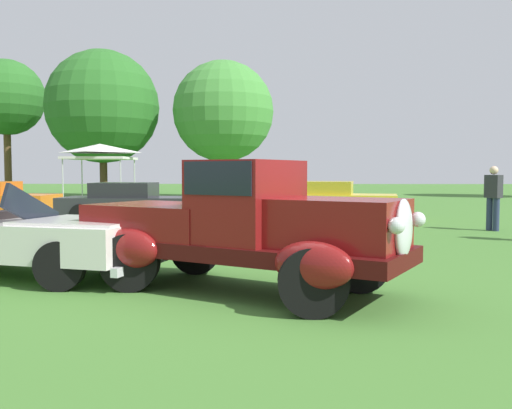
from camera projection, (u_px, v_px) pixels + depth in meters
name	position (u px, v px, depth m)	size (l,w,h in m)	color
ground_plane	(234.00, 292.00, 7.25)	(120.00, 120.00, 0.00)	#42752D
feature_pickup_truck	(242.00, 225.00, 7.27)	(4.51, 3.37, 1.70)	#400B0B
neighbor_convertible	(24.00, 237.00, 8.40)	(4.49, 2.72, 1.40)	silver
show_car_charcoal	(129.00, 204.00, 16.50)	(3.97, 1.82, 1.22)	#28282D
show_car_yellow	(326.00, 200.00, 18.48)	(4.69, 2.52, 1.22)	yellow
spectator_between_cars	(493.00, 196.00, 14.67)	(0.42, 0.47, 1.69)	#283351
spectator_by_row	(279.00, 205.00, 10.65)	(0.47, 0.42, 1.69)	#9E998E
canopy_tent_left_field	(100.00, 151.00, 23.83)	(2.62, 2.62, 2.71)	#B7B7BC
treeline_far_left	(6.00, 98.00, 35.04)	(4.70, 4.70, 8.49)	brown
treeline_mid_left	(103.00, 107.00, 32.79)	(6.57, 6.57, 8.58)	#47331E
treeline_center	(223.00, 112.00, 32.09)	(5.75, 5.75, 7.83)	#47331E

